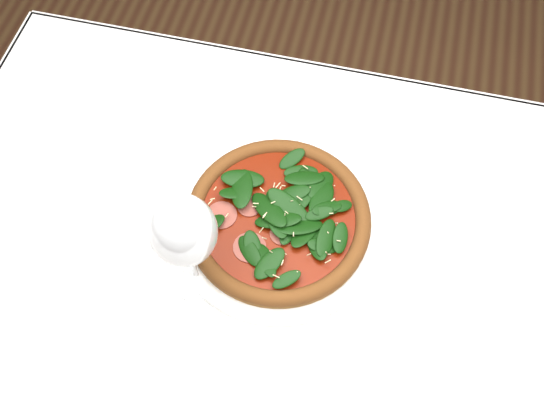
# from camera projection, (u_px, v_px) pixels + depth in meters

# --- Properties ---
(ground) EXTENTS (6.00, 6.00, 0.00)m
(ground) POSITION_uv_depth(u_px,v_px,m) (284.00, 379.00, 1.57)
(ground) COLOR brown
(ground) RESTS_ON ground
(dining_table) EXTENTS (1.21, 0.81, 0.75)m
(dining_table) POSITION_uv_depth(u_px,v_px,m) (291.00, 292.00, 0.99)
(dining_table) COLOR white
(dining_table) RESTS_ON ground
(plate) EXTENTS (0.33, 0.33, 0.01)m
(plate) POSITION_uv_depth(u_px,v_px,m) (278.00, 222.00, 0.93)
(plate) COLOR white
(plate) RESTS_ON dining_table
(pizza) EXTENTS (0.38, 0.38, 0.04)m
(pizza) POSITION_uv_depth(u_px,v_px,m) (278.00, 217.00, 0.92)
(pizza) COLOR olive
(pizza) RESTS_ON plate
(wine_glass) EXTENTS (0.09, 0.09, 0.22)m
(wine_glass) POSITION_uv_depth(u_px,v_px,m) (183.00, 233.00, 0.76)
(wine_glass) COLOR white
(wine_glass) RESTS_ON dining_table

